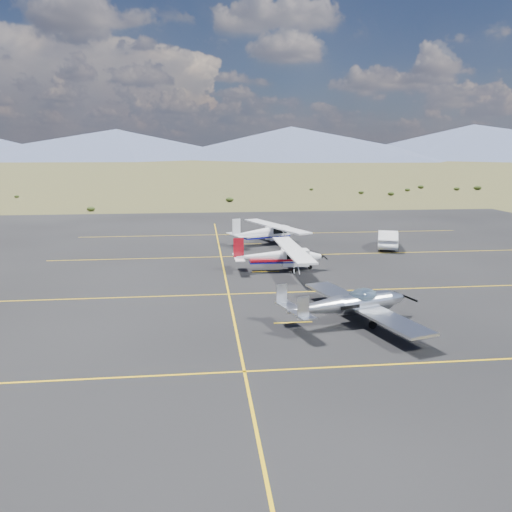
# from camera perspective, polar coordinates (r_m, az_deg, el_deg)

# --- Properties ---
(ground) EXTENTS (1600.00, 1600.00, 0.00)m
(ground) POSITION_cam_1_polar(r_m,az_deg,el_deg) (29.83, 8.72, -5.07)
(ground) COLOR #383D1C
(ground) RESTS_ON ground
(apron) EXTENTS (72.00, 72.00, 0.02)m
(apron) POSITION_cam_1_polar(r_m,az_deg,el_deg) (36.39, 5.89, -1.86)
(apron) COLOR black
(apron) RESTS_ON ground
(aircraft_low_wing) EXTENTS (7.03, 9.55, 2.08)m
(aircraft_low_wing) POSITION_cam_1_polar(r_m,az_deg,el_deg) (26.07, 10.75, -5.39)
(aircraft_low_wing) COLOR silver
(aircraft_low_wing) RESTS_ON apron
(aircraft_cessna) EXTENTS (5.86, 9.78, 2.48)m
(aircraft_cessna) POSITION_cam_1_polar(r_m,az_deg,el_deg) (36.56, 2.70, 0.03)
(aircraft_cessna) COLOR white
(aircraft_cessna) RESTS_ON apron
(aircraft_plain) EXTENTS (7.29, 9.94, 2.58)m
(aircraft_plain) POSITION_cam_1_polar(r_m,az_deg,el_deg) (46.87, 1.19, 2.77)
(aircraft_plain) COLOR white
(aircraft_plain) RESTS_ON apron
(sedan) EXTENTS (3.27, 5.18, 1.61)m
(sedan) POSITION_cam_1_polar(r_m,az_deg,el_deg) (46.54, 14.82, 1.88)
(sedan) COLOR white
(sedan) RESTS_ON apron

